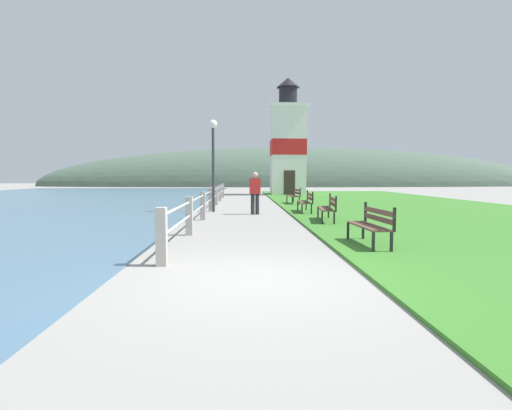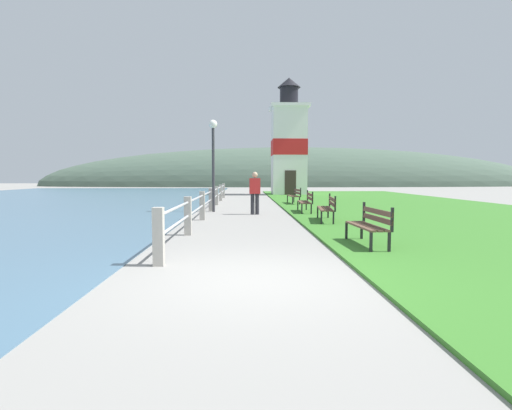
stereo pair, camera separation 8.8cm
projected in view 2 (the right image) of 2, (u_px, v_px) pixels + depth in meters
ground_plane at (252, 280)px, 6.00m from camera, size 160.00×160.00×0.00m
grass_verge at (405, 207)px, 19.46m from camera, size 12.00×39.85×0.06m
seawall_railing at (211, 198)px, 17.66m from camera, size 0.18×21.76×1.02m
park_bench_near at (370, 223)px, 8.68m from camera, size 0.54×1.70×0.94m
park_bench_midway at (328, 207)px, 13.32m from camera, size 0.71×2.02×0.94m
park_bench_far at (306, 200)px, 16.62m from camera, size 0.56×1.92×0.94m
park_bench_by_lighthouse at (295, 195)px, 21.74m from camera, size 0.57×1.73×0.94m
lighthouse at (289, 145)px, 32.92m from camera, size 3.14×3.14×9.57m
person_strolling at (255, 191)px, 16.12m from camera, size 0.44×0.27×1.72m
lamp_post at (213, 149)px, 17.15m from camera, size 0.36×0.36×3.96m
distant_hillside at (296, 186)px, 62.62m from camera, size 80.00×16.00×12.00m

